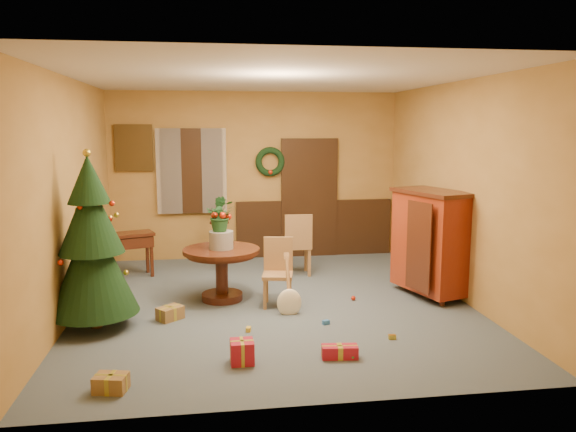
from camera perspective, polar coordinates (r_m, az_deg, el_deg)
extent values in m
plane|color=#36424F|center=(7.45, -1.37, -8.90)|extent=(5.50, 5.50, 0.00)
plane|color=silver|center=(7.12, -1.46, 13.91)|extent=(5.50, 5.50, 0.00)
plane|color=olive|center=(9.87, -3.32, 4.10)|extent=(5.00, 0.00, 5.00)
plane|color=olive|center=(4.46, 2.82, -1.88)|extent=(5.00, 0.00, 5.00)
plane|color=olive|center=(7.28, -21.34, 1.76)|extent=(0.00, 5.50, 5.50)
plane|color=olive|center=(7.84, 17.06, 2.45)|extent=(0.00, 5.50, 5.50)
cube|color=black|center=(10.10, 2.70, -1.23)|extent=(2.80, 0.06, 1.00)
cube|color=black|center=(9.98, 2.17, 1.86)|extent=(1.00, 0.08, 2.10)
cube|color=white|center=(10.02, 2.14, 1.59)|extent=(0.80, 0.03, 1.90)
cube|color=black|center=(9.77, -9.76, 4.53)|extent=(1.05, 0.08, 1.45)
cube|color=white|center=(9.80, -9.75, 4.54)|extent=(0.88, 0.03, 1.25)
cube|color=white|center=(9.74, -12.00, 4.45)|extent=(0.42, 0.02, 1.45)
cube|color=white|center=(9.72, -7.52, 4.56)|extent=(0.42, 0.02, 1.45)
torus|color=black|center=(9.79, -1.83, 5.54)|extent=(0.51, 0.11, 0.51)
cube|color=#4C3819|center=(9.83, -15.40, 6.70)|extent=(0.62, 0.05, 0.78)
cube|color=gray|center=(9.86, -15.38, 6.70)|extent=(0.48, 0.02, 0.62)
cylinder|color=black|center=(7.50, -6.78, -3.51)|extent=(1.02, 1.02, 0.05)
cylinder|color=black|center=(7.51, -6.77, -3.92)|extent=(0.91, 0.91, 0.04)
cylinder|color=black|center=(7.58, -6.73, -5.93)|extent=(0.16, 0.16, 0.56)
cylinder|color=black|center=(7.66, -6.69, -8.11)|extent=(0.55, 0.55, 0.09)
cylinder|color=slate|center=(7.47, -6.80, -2.43)|extent=(0.32, 0.32, 0.23)
imported|color=#1E4C23|center=(7.41, -6.85, 0.04)|extent=(0.38, 0.33, 0.42)
cube|color=olive|center=(7.26, -1.06, -6.04)|extent=(0.44, 0.44, 0.05)
cube|color=olive|center=(7.37, -0.99, -3.86)|extent=(0.38, 0.10, 0.45)
cube|color=olive|center=(7.46, 0.20, -7.33)|extent=(0.05, 0.05, 0.39)
cube|color=olive|center=(7.47, -2.18, -7.30)|extent=(0.05, 0.05, 0.39)
cube|color=olive|center=(7.16, 0.11, -8.02)|extent=(0.05, 0.05, 0.39)
cube|color=olive|center=(7.18, -2.36, -7.98)|extent=(0.05, 0.05, 0.39)
cube|color=olive|center=(8.81, 0.90, -3.04)|extent=(0.43, 0.43, 0.05)
cube|color=olive|center=(8.57, 1.08, -1.52)|extent=(0.42, 0.05, 0.50)
cube|color=olive|center=(8.67, -0.07, -4.83)|extent=(0.05, 0.05, 0.43)
cube|color=olive|center=(8.72, 2.17, -4.76)|extent=(0.05, 0.05, 0.43)
cube|color=olive|center=(9.01, -0.33, -4.31)|extent=(0.05, 0.05, 0.43)
cube|color=olive|center=(9.05, 1.83, -4.25)|extent=(0.05, 0.05, 0.43)
cylinder|color=black|center=(9.14, -6.95, -3.10)|extent=(0.10, 0.10, 0.77)
cylinder|color=black|center=(9.07, -7.00, -0.66)|extent=(0.31, 0.31, 0.03)
imported|color=#19471E|center=(9.03, -7.03, 0.74)|extent=(0.28, 0.25, 0.42)
cylinder|color=#382111|center=(6.95, -18.93, -9.81)|extent=(0.13, 0.13, 0.22)
cone|color=black|center=(6.77, -19.21, -4.49)|extent=(1.00, 1.00, 1.18)
cone|color=black|center=(6.67, -19.45, 0.07)|extent=(0.73, 0.73, 0.86)
cone|color=black|center=(6.62, -19.64, 3.56)|extent=(0.47, 0.47, 0.54)
sphere|color=gold|center=(6.60, -19.77, 6.06)|extent=(0.09, 0.09, 0.09)
cube|color=black|center=(8.92, -16.04, -1.82)|extent=(0.86, 0.62, 0.05)
cube|color=black|center=(8.95, -16.01, -2.57)|extent=(0.81, 0.57, 0.17)
cube|color=black|center=(9.04, -18.02, -4.02)|extent=(0.13, 0.27, 0.64)
cube|color=black|center=(8.95, -13.84, -3.97)|extent=(0.13, 0.27, 0.64)
cube|color=#63160B|center=(7.87, 14.31, -2.57)|extent=(0.83, 1.18, 1.33)
cube|color=black|center=(7.76, 14.51, 2.36)|extent=(0.91, 1.26, 0.05)
cylinder|color=black|center=(7.64, 15.40, -8.40)|extent=(0.08, 0.08, 0.10)
cylinder|color=black|center=(8.43, 12.95, -6.65)|extent=(0.08, 0.08, 0.10)
cube|color=brown|center=(5.36, -17.54, -15.87)|extent=(0.32, 0.26, 0.15)
cube|color=gold|center=(5.36, -17.54, -15.87)|extent=(0.28, 0.09, 0.15)
cube|color=gold|center=(5.36, -17.54, -15.87)|extent=(0.08, 0.21, 0.15)
cube|color=maroon|center=(5.68, -4.69, -13.59)|extent=(0.23, 0.23, 0.23)
cube|color=gold|center=(5.68, -4.69, -13.59)|extent=(0.23, 0.04, 0.23)
cube|color=gold|center=(5.68, -4.69, -13.59)|extent=(0.04, 0.23, 0.23)
cube|color=brown|center=(7.00, -11.89, -9.63)|extent=(0.35, 0.34, 0.16)
cube|color=gold|center=(7.00, -11.89, -9.63)|extent=(0.24, 0.21, 0.16)
cube|color=gold|center=(7.00, -11.89, -9.63)|extent=(0.16, 0.18, 0.16)
cube|color=maroon|center=(5.81, 5.27, -13.57)|extent=(0.37, 0.18, 0.13)
cube|color=gold|center=(5.81, 5.27, -13.57)|extent=(0.37, 0.06, 0.13)
cube|color=gold|center=(5.81, 5.27, -13.57)|extent=(0.07, 0.16, 0.13)
cube|color=#2A67B7|center=(6.72, 3.86, -10.72)|extent=(0.09, 0.08, 0.05)
sphere|color=green|center=(5.80, 6.58, -14.00)|extent=(0.06, 0.06, 0.06)
cube|color=gold|center=(6.50, -4.04, -11.41)|extent=(0.07, 0.09, 0.05)
sphere|color=red|center=(7.63, 6.65, -8.29)|extent=(0.06, 0.06, 0.06)
cube|color=gold|center=(6.37, 10.53, -11.98)|extent=(0.08, 0.05, 0.05)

